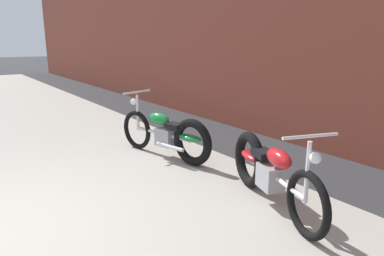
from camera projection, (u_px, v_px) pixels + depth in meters
name	position (u px, v px, depth m)	size (l,w,h in m)	color
sidewalk_slab	(150.00, 193.00, 4.45)	(36.00, 3.50, 0.01)	#9E998E
motorcycle_green	(169.00, 135.00, 5.66)	(1.98, 0.72, 1.03)	black
motorcycle_red	(268.00, 170.00, 4.13)	(1.93, 0.87, 1.03)	black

